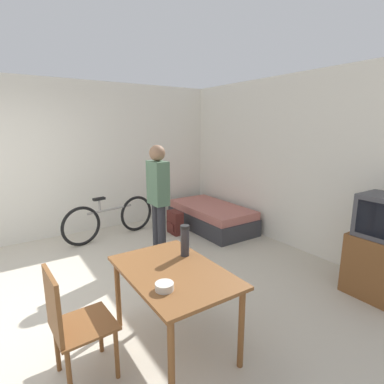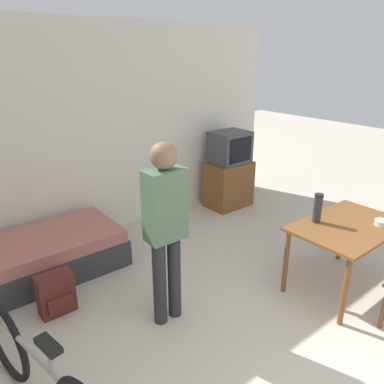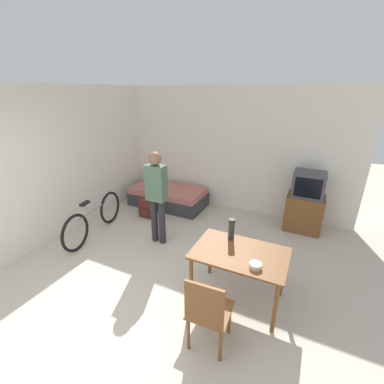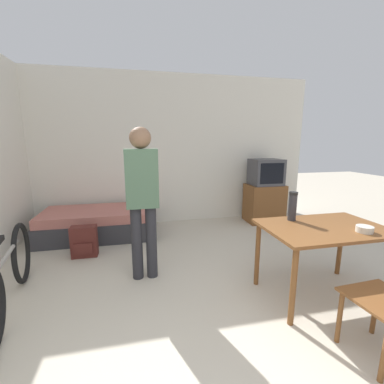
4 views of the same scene
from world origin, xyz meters
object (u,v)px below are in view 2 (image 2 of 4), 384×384
Objects in this scene: person_standing at (166,223)px; backpack at (56,294)px; bicycle at (42,379)px; mate_bowl at (382,223)px; daybed at (40,257)px; thermos_flask at (318,207)px; dining_table at (347,233)px; tv at (229,172)px.

backpack is (-0.77, 0.72, -0.77)m from person_standing.
bicycle is 12.03× the size of mate_bowl.
bicycle is (-0.55, -1.78, 0.12)m from daybed.
mate_bowl is at bearing -46.42° from thermos_flask.
person_standing is 1.30m from backpack.
backpack is (-0.10, -0.75, -0.01)m from daybed.
dining_table is 0.40m from thermos_flask.
tv is 4.00× the size of thermos_flask.
backpack is (-2.45, 1.45, -0.43)m from dining_table.
backpack is at bearing 66.44° from bicycle.
dining_table is (-0.63, -2.34, 0.07)m from tv.
daybed is at bearing 136.96° from dining_table.
thermos_flask is at bearing 128.97° from dining_table.
bicycle is 1.02× the size of person_standing.
daybed is 0.76m from backpack.
tv is 0.71× the size of person_standing.
backpack is (-2.69, 1.66, -0.55)m from mate_bowl.
tv is (2.98, 0.14, 0.34)m from daybed.
mate_bowl reaches higher than backpack.
thermos_flask is at bearing 133.58° from mate_bowl.
mate_bowl is at bearing -11.27° from bicycle.
bicycle is at bearing -113.56° from backpack.
thermos_flask is (-0.20, 0.24, 0.25)m from dining_table.
mate_bowl is at bearing -98.76° from tv.
backpack is (0.45, 1.03, -0.14)m from bicycle.
tv is at bearing 81.24° from mate_bowl.
tv is 3.23m from backpack.
person_standing reaches higher than dining_table.
mate_bowl is 0.34× the size of backpack.
dining_table is at bearing -23.50° from person_standing.
bicycle is at bearing -151.45° from tv.
backpack is at bearing -163.93° from tv.
dining_table is 0.34m from mate_bowl.
thermos_flask reaches higher than dining_table.
thermos_flask is (2.71, -0.17, 0.55)m from bicycle.
thermos_flask is at bearing -111.50° from tv.
person_standing reaches higher than tv.
tv is 2.42m from dining_table.
daybed is 1.87m from bicycle.
dining_table is 0.68× the size of bicycle.
thermos_flask is (1.49, -0.49, -0.09)m from person_standing.
dining_table is at bearing -43.04° from daybed.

